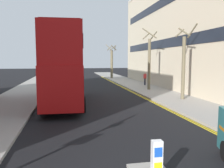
# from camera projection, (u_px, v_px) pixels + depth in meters

# --- Properties ---
(sidewalk_right) EXTENTS (4.00, 80.00, 0.14)m
(sidewalk_right) POSITION_uv_depth(u_px,v_px,m) (166.00, 96.00, 21.06)
(sidewalk_right) COLOR #9E9991
(sidewalk_right) RESTS_ON ground
(sidewalk_left) EXTENTS (4.00, 80.00, 0.14)m
(sidewalk_left) POSITION_uv_depth(u_px,v_px,m) (15.00, 101.00, 18.60)
(sidewalk_left) COLOR #9E9991
(sidewalk_left) RESTS_ON ground
(kerb_line_outer) EXTENTS (0.10, 56.00, 0.01)m
(kerb_line_outer) POSITION_uv_depth(u_px,v_px,m) (152.00, 101.00, 18.72)
(kerb_line_outer) COLOR yellow
(kerb_line_outer) RESTS_ON ground
(kerb_line_inner) EXTENTS (0.10, 56.00, 0.01)m
(kerb_line_inner) POSITION_uv_depth(u_px,v_px,m) (150.00, 101.00, 18.69)
(kerb_line_inner) COLOR yellow
(kerb_line_inner) RESTS_ON ground
(keep_left_bollard) EXTENTS (0.36, 0.28, 1.11)m
(keep_left_bollard) POSITION_uv_depth(u_px,v_px,m) (157.00, 162.00, 6.20)
(keep_left_bollard) COLOR silver
(keep_left_bollard) RESTS_ON traffic_island
(double_decker_bus_away) EXTENTS (3.10, 10.89, 5.64)m
(double_decker_bus_away) POSITION_uv_depth(u_px,v_px,m) (65.00, 64.00, 17.54)
(double_decker_bus_away) COLOR #B20F0F
(double_decker_bus_away) RESTS_ON ground
(pedestrian_far) EXTENTS (0.34, 0.22, 1.62)m
(pedestrian_far) POSITION_uv_depth(u_px,v_px,m) (145.00, 78.00, 29.44)
(pedestrian_far) COLOR #2D2D38
(pedestrian_far) RESTS_ON sidewalk_right
(street_tree_near) EXTENTS (1.73, 1.75, 6.51)m
(street_tree_near) POSITION_uv_depth(u_px,v_px,m) (149.00, 61.00, 24.85)
(street_tree_near) COLOR #6B6047
(street_tree_near) RESTS_ON sidewalk_right
(street_tree_mid) EXTENTS (1.42, 1.42, 6.07)m
(street_tree_mid) POSITION_uv_depth(u_px,v_px,m) (184.00, 64.00, 18.72)
(street_tree_mid) COLOR #6B6047
(street_tree_mid) RESTS_ON sidewalk_right
(street_tree_far) EXTENTS (1.94, 1.94, 5.94)m
(street_tree_far) POSITION_uv_depth(u_px,v_px,m) (112.00, 62.00, 40.87)
(street_tree_far) COLOR #6B6047
(street_tree_far) RESTS_ON sidewalk_right
(townhouse_terrace_right) EXTENTS (10.08, 28.00, 13.64)m
(townhouse_terrace_right) POSITION_uv_depth(u_px,v_px,m) (196.00, 32.00, 28.69)
(townhouse_terrace_right) COLOR beige
(townhouse_terrace_right) RESTS_ON ground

